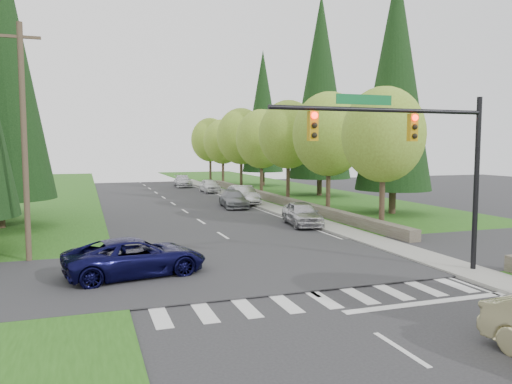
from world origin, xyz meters
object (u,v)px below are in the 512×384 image
parked_car_c (243,195)px  parked_car_b (234,199)px  parked_car_d (210,186)px  parked_car_e (183,181)px  parked_car_a (302,213)px  suv_navy (136,257)px

parked_car_c → parked_car_b: bearing=-126.2°
parked_car_d → parked_car_e: 8.34m
parked_car_d → parked_car_a: bearing=-90.3°
parked_car_a → parked_car_b: 10.46m
suv_navy → parked_car_e: suv_navy is taller
parked_car_c → parked_car_e: (-1.40, 20.23, -0.10)m
parked_car_e → parked_car_a: bearing=-83.3°
parked_car_a → parked_car_e: size_ratio=0.93×
parked_car_c → parked_car_d: 12.01m
parked_car_a → suv_navy: bearing=-132.3°
suv_navy → parked_car_b: (9.60, 19.52, -0.06)m
parked_car_a → parked_car_e: parked_car_a is taller
suv_navy → parked_car_e: size_ratio=1.10×
parked_car_c → parked_car_d: size_ratio=1.14×
suv_navy → parked_car_a: bearing=-60.1°
parked_car_a → parked_car_d: (0.00, 24.31, -0.03)m
parked_car_d → parked_car_e: size_ratio=0.89×
parked_car_b → suv_navy: bearing=-110.1°
parked_car_b → parked_car_c: 2.39m
parked_car_c → parked_car_d: parked_car_c is taller
parked_car_e → parked_car_d: bearing=-76.1°
suv_navy → parked_car_b: 21.75m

